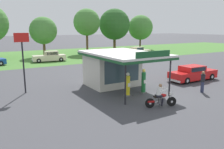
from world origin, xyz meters
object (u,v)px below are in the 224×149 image
object	(u,v)px
motorcycle_with_rider	(161,97)
bystander_leaning_by_kiosk	(112,58)
gas_pump_nearside	(128,85)
parked_car_back_row_centre_right	(50,57)
roadside_pole_sign	(23,53)
featured_classic_sedan	(193,74)
parked_car_back_row_far_right	(100,54)
gas_pump_offside	(144,82)
parked_car_back_row_right	(138,51)
bystander_strolling_foreground	(203,81)

from	to	relation	value
motorcycle_with_rider	bystander_leaning_by_kiosk	size ratio (longest dim) A/B	1.28
gas_pump_nearside	motorcycle_with_rider	xyz separation A→B (m)	(0.42, -3.15, -0.18)
parked_car_back_row_centre_right	bystander_leaning_by_kiosk	distance (m)	10.10
bystander_leaning_by_kiosk	roadside_pole_sign	world-z (taller)	roadside_pole_sign
featured_classic_sedan	parked_car_back_row_centre_right	bearing A→B (deg)	112.72
parked_car_back_row_far_right	parked_car_back_row_centre_right	distance (m)	8.94
gas_pump_offside	parked_car_back_row_centre_right	world-z (taller)	gas_pump_offside
gas_pump_offside	parked_car_back_row_centre_right	distance (m)	21.36
bystander_leaning_by_kiosk	parked_car_back_row_far_right	bearing A→B (deg)	74.08
featured_classic_sedan	parked_car_back_row_centre_right	world-z (taller)	parked_car_back_row_centre_right
bystander_leaning_by_kiosk	roadside_pole_sign	bearing A→B (deg)	-146.37
motorcycle_with_rider	featured_classic_sedan	size ratio (longest dim) A/B	0.39
motorcycle_with_rider	parked_car_back_row_far_right	size ratio (longest dim) A/B	0.37
gas_pump_nearside	gas_pump_offside	bearing A→B (deg)	0.00
parked_car_back_row_right	gas_pump_nearside	bearing A→B (deg)	-129.05
parked_car_back_row_centre_right	featured_classic_sedan	bearing A→B (deg)	-67.28
bystander_strolling_foreground	bystander_leaning_by_kiosk	bearing A→B (deg)	85.97
gas_pump_offside	gas_pump_nearside	bearing A→B (deg)	-180.00
parked_car_back_row_centre_right	roadside_pole_sign	bearing A→B (deg)	-112.03
gas_pump_nearside	bystander_leaning_by_kiosk	xyz separation A→B (m)	(6.89, 13.86, 0.03)
gas_pump_nearside	parked_car_back_row_far_right	bearing A→B (deg)	67.07
parked_car_back_row_far_right	parked_car_back_row_right	distance (m)	8.35
parked_car_back_row_far_right	bystander_leaning_by_kiosk	bearing A→B (deg)	-105.92
gas_pump_offside	bystander_strolling_foreground	size ratio (longest dim) A/B	1.13
gas_pump_nearside	bystander_strolling_foreground	bearing A→B (deg)	-21.37
gas_pump_nearside	featured_classic_sedan	size ratio (longest dim) A/B	0.34
featured_classic_sedan	bystander_strolling_foreground	world-z (taller)	bystander_strolling_foreground
featured_classic_sedan	gas_pump_nearside	bearing A→B (deg)	-172.91
motorcycle_with_rider	parked_car_back_row_centre_right	xyz separation A→B (m)	(-0.33, 24.47, 0.06)
gas_pump_nearside	featured_classic_sedan	xyz separation A→B (m)	(8.57, 1.06, -0.15)
featured_classic_sedan	parked_car_back_row_right	distance (m)	22.17
parked_car_back_row_centre_right	bystander_strolling_foreground	xyz separation A→B (m)	(5.67, -23.57, 0.20)
motorcycle_with_rider	featured_classic_sedan	xyz separation A→B (m)	(8.15, 4.22, 0.04)
gas_pump_offside	parked_car_back_row_far_right	size ratio (longest dim) A/B	0.35
gas_pump_offside	featured_classic_sedan	bearing A→B (deg)	8.60
featured_classic_sedan	bystander_leaning_by_kiosk	size ratio (longest dim) A/B	3.30
parked_car_back_row_far_right	parked_car_back_row_centre_right	world-z (taller)	parked_car_back_row_centre_right
featured_classic_sedan	parked_car_back_row_right	bearing A→B (deg)	66.60
gas_pump_nearside	parked_car_back_row_right	xyz separation A→B (m)	(17.37, 21.41, -0.14)
parked_car_back_row_far_right	bystander_strolling_foreground	bearing A→B (deg)	-97.88
bystander_strolling_foreground	bystander_leaning_by_kiosk	distance (m)	16.15
featured_classic_sedan	parked_car_back_row_far_right	distance (m)	20.27
parked_car_back_row_right	bystander_strolling_foreground	distance (m)	26.37
parked_car_back_row_far_right	motorcycle_with_rider	bearing A→B (deg)	-109.36
parked_car_back_row_right	bystander_strolling_foreground	xyz separation A→B (m)	(-11.61, -23.67, 0.22)
gas_pump_offside	motorcycle_with_rider	size ratio (longest dim) A/B	0.94
gas_pump_nearside	parked_car_back_row_centre_right	size ratio (longest dim) A/B	0.35
gas_pump_offside	bystander_leaning_by_kiosk	xyz separation A→B (m)	(5.37, 13.86, -0.04)
gas_pump_nearside	gas_pump_offside	xyz separation A→B (m)	(1.52, 0.00, 0.06)
parked_car_back_row_centre_right	roadside_pole_sign	world-z (taller)	roadside_pole_sign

